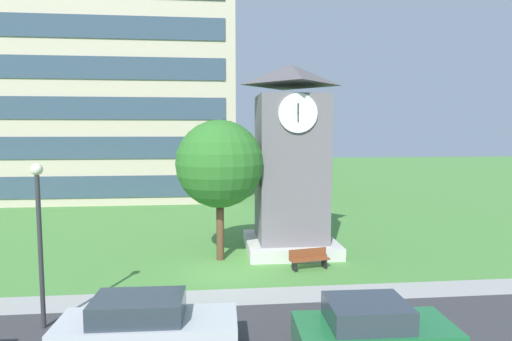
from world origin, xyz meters
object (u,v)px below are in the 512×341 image
object	(u,v)px
tree_near_tower	(220,164)
parked_car_silver	(146,326)
park_bench	(309,259)
parked_car_green	(372,332)
street_lamp	(39,226)
clock_tower	(291,170)

from	to	relation	value
tree_near_tower	parked_car_silver	size ratio (longest dim) A/B	1.38
park_bench	parked_car_green	bearing A→B (deg)	-90.64
park_bench	street_lamp	world-z (taller)	street_lamp
clock_tower	tree_near_tower	size ratio (longest dim) A/B	1.42
parked_car_silver	clock_tower	bearing A→B (deg)	59.78
parked_car_green	tree_near_tower	bearing A→B (deg)	111.84
clock_tower	parked_car_green	xyz separation A→B (m)	(0.20, -10.82, -3.32)
parked_car_silver	parked_car_green	bearing A→B (deg)	-8.61
park_bench	tree_near_tower	size ratio (longest dim) A/B	0.28
parked_car_silver	street_lamp	bearing A→B (deg)	149.04
tree_near_tower	parked_car_silver	xyz separation A→B (m)	(-2.15, -8.62, -3.72)
parked_car_silver	parked_car_green	distance (m)	6.04
street_lamp	tree_near_tower	size ratio (longest dim) A/B	0.77
park_bench	street_lamp	size ratio (longest dim) A/B	0.36
tree_near_tower	clock_tower	bearing A→B (deg)	19.60
clock_tower	tree_near_tower	distance (m)	3.87
street_lamp	park_bench	bearing A→B (deg)	26.70
parked_car_silver	park_bench	bearing A→B (deg)	48.50
clock_tower	parked_car_green	bearing A→B (deg)	-88.96
park_bench	parked_car_green	world-z (taller)	parked_car_green
parked_car_green	street_lamp	bearing A→B (deg)	162.49
park_bench	street_lamp	bearing A→B (deg)	-153.30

